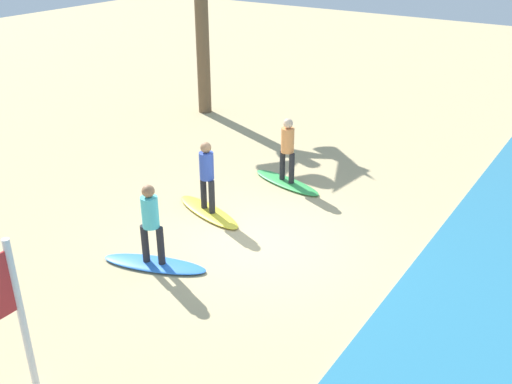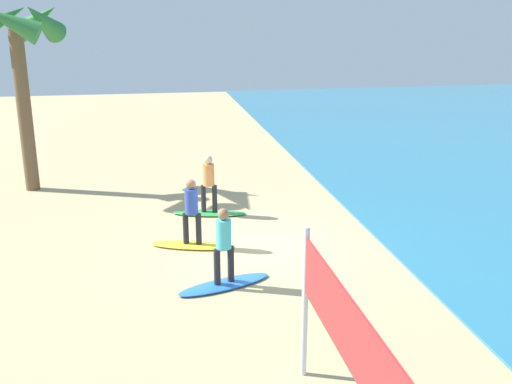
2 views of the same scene
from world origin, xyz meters
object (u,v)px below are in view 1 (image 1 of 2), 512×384
surfboard_green (287,182)px  surfer_yellow (207,172)px  surfboard_blue (155,264)px  surfer_blue (151,219)px  surfboard_yellow (208,212)px  surfer_green (288,146)px

surfboard_green → surfer_yellow: bearing=-92.6°
surfboard_green → surfboard_blue: 4.68m
surfer_yellow → surfer_blue: size_ratio=1.00×
surfboard_yellow → surfboard_blue: same height
surfboard_green → surfer_green: size_ratio=1.28×
surfboard_green → surfer_blue: 4.78m
surfboard_green → surfer_yellow: size_ratio=1.28×
surfboard_blue → surfer_yellow: bearing=82.6°
surfboard_yellow → surfer_yellow: (0.00, -0.00, 0.99)m
surfer_green → surfer_blue: size_ratio=1.00×
surfer_blue → surfer_yellow: bearing=-168.1°
surfer_yellow → surfboard_blue: (2.31, 0.49, -0.99)m
surfboard_yellow → surfboard_blue: bearing=-61.2°
surfboard_yellow → surfboard_green: bearing=91.3°
surfboard_yellow → surfer_yellow: 0.99m
surfer_green → surfboard_blue: size_ratio=0.78×
surfer_blue → surfer_green: bearing=177.9°
surfboard_yellow → surfer_yellow: surfer_yellow is taller
surfboard_yellow → surfer_blue: (2.31, 0.49, 0.99)m
surfboard_green → surfer_green: (-0.00, 0.00, 0.99)m
surfer_yellow → surfer_blue: same height
surfer_green → surfboard_blue: 4.78m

